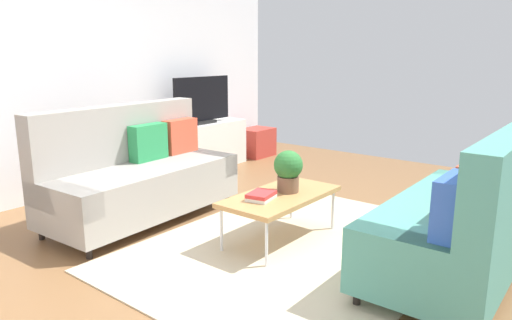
# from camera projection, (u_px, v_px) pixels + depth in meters

# --- Properties ---
(ground_plane) EXTENTS (7.68, 7.68, 0.00)m
(ground_plane) POSITION_uv_depth(u_px,v_px,m) (277.00, 247.00, 3.96)
(ground_plane) COLOR brown
(wall_far) EXTENTS (6.40, 0.12, 2.90)m
(wall_far) POSITION_uv_depth(u_px,v_px,m) (79.00, 66.00, 5.34)
(wall_far) COLOR silver
(wall_far) RESTS_ON ground_plane
(area_rug) EXTENTS (2.90, 2.20, 0.01)m
(area_rug) POSITION_uv_depth(u_px,v_px,m) (296.00, 247.00, 3.93)
(area_rug) COLOR beige
(area_rug) RESTS_ON ground_plane
(couch_beige) EXTENTS (1.94, 0.94, 1.10)m
(couch_beige) POSITION_uv_depth(u_px,v_px,m) (139.00, 174.00, 4.57)
(couch_beige) COLOR gray
(couch_beige) RESTS_ON ground_plane
(couch_green) EXTENTS (1.91, 0.86, 1.10)m
(couch_green) POSITION_uv_depth(u_px,v_px,m) (466.00, 218.00, 3.35)
(couch_green) COLOR teal
(couch_green) RESTS_ON ground_plane
(coffee_table) EXTENTS (1.10, 0.56, 0.42)m
(coffee_table) POSITION_uv_depth(u_px,v_px,m) (281.00, 197.00, 4.01)
(coffee_table) COLOR #B7844C
(coffee_table) RESTS_ON ground_plane
(tv_console) EXTENTS (1.40, 0.44, 0.64)m
(tv_console) POSITION_uv_depth(u_px,v_px,m) (202.00, 146.00, 6.60)
(tv_console) COLOR silver
(tv_console) RESTS_ON ground_plane
(tv) EXTENTS (1.00, 0.20, 0.64)m
(tv) POSITION_uv_depth(u_px,v_px,m) (202.00, 101.00, 6.44)
(tv) COLOR black
(tv) RESTS_ON tv_console
(storage_trunk) EXTENTS (0.52, 0.40, 0.44)m
(storage_trunk) POSITION_uv_depth(u_px,v_px,m) (257.00, 142.00, 7.40)
(storage_trunk) COLOR #B2382D
(storage_trunk) RESTS_ON ground_plane
(potted_plant) EXTENTS (0.25, 0.25, 0.36)m
(potted_plant) POSITION_uv_depth(u_px,v_px,m) (288.00, 169.00, 4.03)
(potted_plant) COLOR brown
(potted_plant) RESTS_ON coffee_table
(table_book_0) EXTENTS (0.27, 0.23, 0.03)m
(table_book_0) POSITION_uv_depth(u_px,v_px,m) (261.00, 198.00, 3.85)
(table_book_0) COLOR silver
(table_book_0) RESTS_ON coffee_table
(table_book_1) EXTENTS (0.27, 0.23, 0.03)m
(table_book_1) POSITION_uv_depth(u_px,v_px,m) (261.00, 194.00, 3.85)
(table_book_1) COLOR red
(table_book_1) RESTS_ON table_book_0
(vase_0) EXTENTS (0.13, 0.13, 0.17)m
(vase_0) POSITION_uv_depth(u_px,v_px,m) (167.00, 122.00, 6.10)
(vase_0) COLOR #B24C4C
(vase_0) RESTS_ON tv_console
(bottle_0) EXTENTS (0.06, 0.06, 0.15)m
(bottle_0) POSITION_uv_depth(u_px,v_px,m) (182.00, 121.00, 6.18)
(bottle_0) COLOR purple
(bottle_0) RESTS_ON tv_console
(bottle_1) EXTENTS (0.06, 0.06, 0.15)m
(bottle_1) POSITION_uv_depth(u_px,v_px,m) (189.00, 120.00, 6.27)
(bottle_1) COLOR purple
(bottle_1) RESTS_ON tv_console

